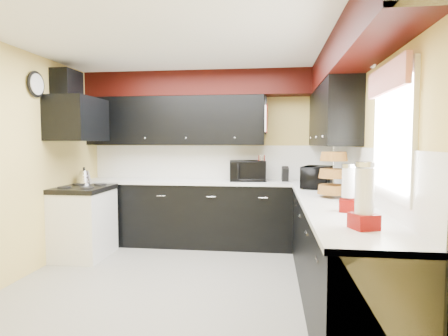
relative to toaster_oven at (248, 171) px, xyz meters
name	(u,v)px	position (x,y,z in m)	size (l,w,h in m)	color
ground	(184,284)	(-0.57, -1.53, -1.09)	(3.60, 3.60, 0.00)	gray
wall_back	(211,158)	(-0.57, 0.27, 0.16)	(3.60, 0.06, 2.50)	#E0C666
wall_right	(364,167)	(1.23, -1.53, 0.16)	(0.06, 3.60, 2.50)	#E0C666
wall_left	(22,164)	(-2.37, -1.53, 0.16)	(0.06, 3.60, 2.50)	#E0C666
ceiling	(182,42)	(-0.57, -1.53, 1.41)	(3.60, 3.60, 0.06)	white
cab_back	(208,214)	(-0.57, -0.03, -0.64)	(3.60, 0.60, 0.90)	black
cab_right	(336,256)	(0.93, -1.83, -0.64)	(0.60, 3.00, 0.90)	black
counter_back	(208,182)	(-0.57, -0.03, -0.17)	(3.62, 0.64, 0.04)	white
counter_right	(337,205)	(0.93, -1.83, -0.17)	(0.64, 3.02, 0.04)	white
splash_back	(211,162)	(-0.57, 0.26, 0.10)	(3.60, 0.02, 0.50)	white
splash_right	(363,173)	(1.22, -1.53, 0.10)	(0.02, 3.60, 0.50)	white
upper_back	(175,121)	(-1.07, 0.10, 0.71)	(2.60, 0.35, 0.70)	black
upper_right	(332,116)	(1.05, -0.63, 0.71)	(0.35, 1.80, 0.70)	black
soffit_back	(209,84)	(-0.57, 0.09, 1.24)	(3.60, 0.36, 0.35)	black
soffit_right	(351,50)	(1.05, -1.71, 1.24)	(0.36, 3.24, 0.35)	black
stove	(84,224)	(-2.07, -0.78, -0.66)	(0.60, 0.75, 0.86)	white
cooktop	(83,189)	(-2.07, -0.78, -0.20)	(0.62, 0.77, 0.06)	black
hood	(77,119)	(-2.12, -0.78, 0.69)	(0.50, 0.78, 0.55)	black
hood_duct	(67,86)	(-2.25, -0.78, 1.11)	(0.24, 0.40, 0.40)	black
window	(393,134)	(1.21, -2.43, 0.46)	(0.03, 0.86, 0.96)	white
valance	(387,79)	(1.16, -2.43, 0.86)	(0.04, 0.88, 0.20)	red
pan_top	(266,106)	(0.25, 0.02, 0.91)	(0.03, 0.22, 0.40)	black
pan_mid	(265,123)	(0.25, -0.11, 0.66)	(0.03, 0.28, 0.46)	black
pan_low	(266,126)	(0.25, 0.15, 0.63)	(0.03, 0.24, 0.42)	black
cut_board	(266,119)	(0.26, -0.23, 0.71)	(0.03, 0.26, 0.35)	white
baskets	(333,173)	(0.95, -1.48, 0.09)	(0.27, 0.27, 0.50)	brown
clock	(36,84)	(-2.34, -1.28, 1.06)	(0.03, 0.30, 0.30)	black
deco_plate	(373,54)	(1.20, -1.88, 1.16)	(0.03, 0.24, 0.24)	white
toaster_oven	(248,171)	(0.00, 0.00, 0.00)	(0.50, 0.42, 0.29)	black
microwave	(318,177)	(0.88, -0.73, -0.01)	(0.47, 0.32, 0.26)	black
utensil_crock	(262,177)	(0.20, -0.07, -0.08)	(0.13, 0.13, 0.14)	white
knife_block	(285,174)	(0.53, 0.00, -0.04)	(0.09, 0.13, 0.20)	black
kettle	(84,177)	(-2.21, -0.48, -0.07)	(0.20, 0.20, 0.18)	#BCBCC1
dispenser_a	(348,191)	(0.94, -2.26, 0.02)	(0.13, 0.13, 0.34)	maroon
dispenser_b	(364,198)	(0.92, -2.86, 0.06)	(0.15, 0.15, 0.40)	maroon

